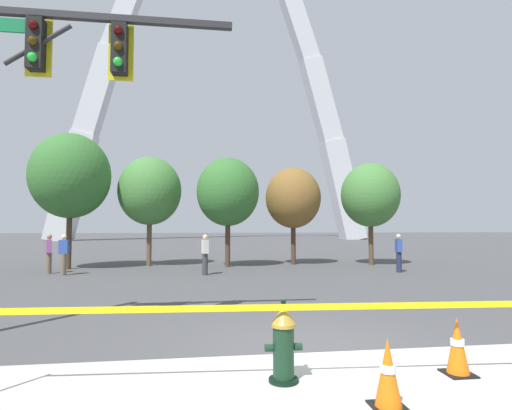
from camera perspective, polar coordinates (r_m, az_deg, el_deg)
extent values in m
plane|color=#474749|center=(6.63, 8.22, -19.66)|extent=(240.00, 240.00, 0.00)
cylinder|color=black|center=(5.37, 3.92, -23.47)|extent=(0.36, 0.36, 0.05)
cylinder|color=#14331E|center=(5.26, 3.90, -20.04)|extent=(0.26, 0.26, 0.62)
cylinder|color=#A8842D|center=(5.17, 3.89, -16.55)|extent=(0.30, 0.30, 0.04)
cone|color=#A8842D|center=(5.15, 3.88, -15.14)|extent=(0.30, 0.30, 0.22)
cylinder|color=black|center=(5.12, 3.88, -13.61)|extent=(0.06, 0.06, 0.06)
cylinder|color=#14331E|center=(5.21, 1.84, -19.50)|extent=(0.10, 0.09, 0.09)
cylinder|color=#14331E|center=(5.28, 5.93, -19.27)|extent=(0.10, 0.09, 0.09)
cylinder|color=#14331E|center=(5.46, 3.45, -19.76)|extent=(0.13, 0.14, 0.13)
cylinder|color=black|center=(5.53, 3.28, -19.52)|extent=(0.15, 0.03, 0.15)
cube|color=yellow|center=(5.00, 2.22, -14.27)|extent=(6.37, 0.39, 0.08)
cube|color=black|center=(4.90, 18.19, -25.51)|extent=(0.36, 0.36, 0.03)
cone|color=orange|center=(4.77, 18.12, -21.46)|extent=(0.28, 0.28, 0.70)
cylinder|color=white|center=(4.76, 18.11, -21.06)|extent=(0.17, 0.17, 0.08)
cube|color=black|center=(6.16, 26.63, -20.53)|extent=(0.36, 0.36, 0.03)
cone|color=orange|center=(6.06, 26.54, -17.24)|extent=(0.28, 0.28, 0.70)
cylinder|color=white|center=(6.05, 26.54, -16.92)|extent=(0.17, 0.17, 0.08)
cube|color=#232326|center=(8.38, -21.56, 23.39)|extent=(4.80, 0.12, 0.12)
cylinder|color=#232326|center=(8.42, -28.38, 19.30)|extent=(1.11, 0.08, 0.81)
cube|color=black|center=(8.43, -28.65, 19.27)|extent=(0.26, 0.24, 0.90)
cube|color=gold|center=(8.55, -28.29, 18.94)|extent=(0.44, 0.03, 1.04)
sphere|color=#360606|center=(8.43, -28.93, 21.35)|extent=(0.16, 0.16, 0.16)
sphere|color=#392706|center=(8.32, -28.98, 19.59)|extent=(0.16, 0.16, 0.16)
sphere|color=green|center=(8.22, -29.04, 17.79)|extent=(0.16, 0.16, 0.16)
cube|color=black|center=(8.07, -18.70, 20.11)|extent=(0.26, 0.24, 0.90)
cube|color=gold|center=(8.19, -18.50, 19.73)|extent=(0.44, 0.03, 1.04)
sphere|color=#360606|center=(8.06, -18.85, 22.29)|extent=(0.16, 0.16, 0.16)
sphere|color=#392706|center=(7.95, -18.89, 20.47)|extent=(0.16, 0.16, 0.16)
sphere|color=green|center=(7.84, -18.93, 18.59)|extent=(0.16, 0.16, 0.16)
cube|color=silver|center=(61.34, -24.59, 2.32)|extent=(6.40, 3.20, 15.54)
cube|color=silver|center=(63.16, -21.39, 14.64)|extent=(6.10, 2.92, 13.13)
cube|color=silver|center=(66.70, -18.22, 23.87)|extent=(5.78, 2.64, 10.76)
cube|color=silver|center=(67.37, 6.19, 23.44)|extent=(5.78, 2.64, 10.76)
cube|color=silver|center=(64.05, 9.16, 14.21)|extent=(6.10, 2.92, 13.13)
cube|color=silver|center=(62.43, 12.12, 2.02)|extent=(6.40, 3.20, 15.54)
cylinder|color=#473323|center=(20.03, -24.90, -4.46)|extent=(0.24, 0.24, 2.63)
ellipsoid|color=#336B2D|center=(20.15, -24.72, 3.78)|extent=(3.50, 3.50, 3.85)
cylinder|color=brown|center=(20.45, -14.85, -5.09)|extent=(0.24, 0.24, 2.29)
ellipsoid|color=#427A38|center=(20.51, -14.75, 1.95)|extent=(3.05, 3.05, 3.36)
cylinder|color=#473323|center=(19.27, -4.01, -5.41)|extent=(0.24, 0.24, 2.23)
ellipsoid|color=#336B2D|center=(19.33, -3.99, 1.87)|extent=(2.97, 2.97, 3.26)
cylinder|color=#473323|center=(20.59, 5.29, -5.42)|extent=(0.24, 0.24, 2.10)
ellipsoid|color=brown|center=(20.62, 5.26, 1.02)|extent=(2.81, 2.81, 3.09)
cylinder|color=brown|center=(21.05, 15.92, -5.16)|extent=(0.24, 0.24, 2.18)
ellipsoid|color=#427A38|center=(21.10, 15.83, 1.37)|extent=(2.91, 2.91, 3.20)
cylinder|color=brown|center=(18.50, -27.22, -7.32)|extent=(0.22, 0.22, 0.84)
cube|color=#995193|center=(18.46, -27.17, -5.18)|extent=(0.30, 0.39, 0.54)
sphere|color=#936B4C|center=(18.45, -27.14, -4.01)|extent=(0.20, 0.20, 0.20)
cylinder|color=#232847|center=(17.98, 19.52, -7.62)|extent=(0.22, 0.22, 0.84)
cube|color=#2D4C99|center=(17.93, 19.49, -5.42)|extent=(0.25, 0.37, 0.54)
sphere|color=beige|center=(17.92, 19.46, -4.21)|extent=(0.20, 0.20, 0.20)
cylinder|color=brown|center=(17.63, -25.54, -7.59)|extent=(0.22, 0.22, 0.84)
cube|color=#2D4C99|center=(17.58, -25.49, -5.35)|extent=(0.35, 0.22, 0.54)
sphere|color=beige|center=(17.57, -25.46, -4.11)|extent=(0.20, 0.20, 0.20)
cylinder|color=#38383D|center=(16.16, -7.21, -8.30)|extent=(0.22, 0.22, 0.84)
cube|color=beige|center=(16.12, -7.20, -5.85)|extent=(0.29, 0.38, 0.54)
sphere|color=beige|center=(16.10, -7.19, -4.50)|extent=(0.20, 0.20, 0.20)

